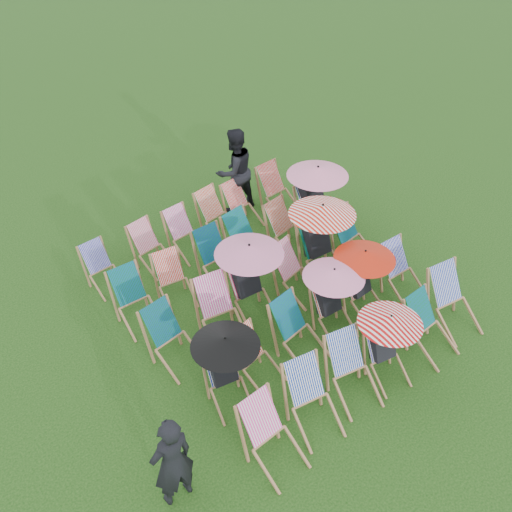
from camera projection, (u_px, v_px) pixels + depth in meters
ground at (276, 305)px, 10.18m from camera, size 100.00×100.00×0.00m
deckchair_0 at (273, 438)px, 7.51m from camera, size 0.68×0.92×0.96m
deckchair_1 at (314, 401)px, 7.97m from camera, size 0.79×0.99×0.97m
deckchair_2 at (354, 372)px, 8.37m from camera, size 0.81×1.00×0.97m
deckchair_3 at (388, 346)px, 8.59m from camera, size 0.98×1.04×1.16m
deckchair_4 at (432, 327)px, 9.09m from camera, size 0.67×0.91×0.95m
deckchair_5 at (455, 302)px, 9.50m from camera, size 0.82×1.04×1.03m
deckchair_6 at (227, 370)px, 8.22m from camera, size 1.00×1.07×1.19m
deckchair_7 at (258, 359)px, 8.65m from camera, size 0.69×0.87×0.85m
deckchair_8 at (300, 332)px, 9.00m from camera, size 0.76×0.97×0.98m
deckchair_9 at (333, 300)px, 9.36m from camera, size 1.02×1.07×1.21m
deckchair_10 at (364, 281)px, 9.69m from camera, size 1.04×1.09×1.23m
deckchair_11 at (404, 272)px, 10.17m from camera, size 0.65×0.89×0.94m
deckchair_12 at (172, 339)px, 8.89m from camera, size 0.74×0.95×0.96m
deckchair_13 at (221, 313)px, 9.31m from camera, size 0.81×1.02×1.01m
deckchair_14 at (251, 280)px, 9.60m from camera, size 1.17×1.22×1.38m
deckchair_15 at (297, 272)px, 10.15m from camera, size 0.79×0.98×0.95m
deckchair_16 at (322, 240)px, 10.41m from camera, size 1.22×1.28×1.45m
deckchair_17 at (354, 237)px, 10.94m from camera, size 0.75×0.97×0.97m
deckchair_18 at (135, 300)px, 9.58m from camera, size 0.66×0.89×0.94m
deckchair_19 at (174, 281)px, 10.03m from camera, size 0.68×0.87×0.87m
deckchair_20 at (218, 258)px, 10.44m from camera, size 0.64×0.90×0.97m
deckchair_21 at (249, 242)px, 10.80m from camera, size 0.80×1.02×1.01m
deckchair_22 at (288, 229)px, 11.17m from camera, size 0.75×0.96×0.96m
deckchair_23 at (318, 200)px, 11.45m from camera, size 1.23×1.28×1.46m
deckchair_24 at (103, 268)px, 10.33m from camera, size 0.59×0.79×0.82m
deckchair_25 at (152, 248)px, 10.77m from camera, size 0.69×0.88×0.87m
deckchair_26 at (186, 234)px, 11.11m from camera, size 0.65×0.86×0.88m
deckchair_27 at (218, 215)px, 11.58m from camera, size 0.73×0.93×0.92m
deckchair_28 at (242, 206)px, 11.87m from camera, size 0.67×0.87×0.88m
deckchair_29 at (279, 190)px, 12.24m from camera, size 0.71×0.95×0.98m
person_left at (172, 462)px, 6.91m from camera, size 0.57×0.37×1.56m
person_rear at (235, 171)px, 12.02m from camera, size 0.92×0.72×1.87m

